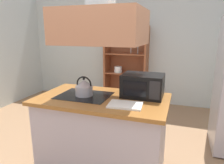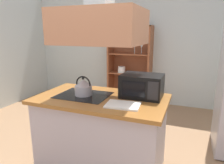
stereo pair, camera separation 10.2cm
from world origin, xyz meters
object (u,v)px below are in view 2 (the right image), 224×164
cutting_board (123,105)px  microwave (142,86)px  dish_cabinet (130,70)px  kettle (83,87)px

cutting_board → microwave: microwave is taller
dish_cabinet → kettle: (0.16, -2.46, 0.22)m
cutting_board → dish_cabinet: bearing=105.0°
dish_cabinet → kettle: size_ratio=7.73×
dish_cabinet → cutting_board: 2.73m
cutting_board → microwave: size_ratio=0.74×
kettle → cutting_board: kettle is taller
dish_cabinet → kettle: 2.47m
microwave → cutting_board: bearing=-105.9°
dish_cabinet → cutting_board: dish_cabinet is taller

